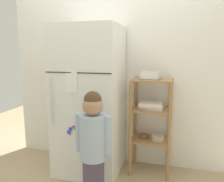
% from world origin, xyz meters
% --- Properties ---
extents(ground_plane, '(6.00, 6.00, 0.00)m').
position_xyz_m(ground_plane, '(0.00, 0.00, 0.00)').
color(ground_plane, tan).
extents(kitchen_wall_back, '(2.63, 0.03, 2.11)m').
position_xyz_m(kitchen_wall_back, '(0.00, 0.35, 1.06)').
color(kitchen_wall_back, silver).
rests_on(kitchen_wall_back, ground).
extents(refrigerator, '(0.69, 0.63, 1.61)m').
position_xyz_m(refrigerator, '(-0.23, 0.02, 0.81)').
color(refrigerator, white).
rests_on(refrigerator, ground).
extents(child_standing, '(0.33, 0.24, 1.01)m').
position_xyz_m(child_standing, '(0.01, -0.51, 0.61)').
color(child_standing, '#56475D').
rests_on(child_standing, ground).
extents(pantry_shelf_unit, '(0.44, 0.33, 1.05)m').
position_xyz_m(pantry_shelf_unit, '(0.44, 0.15, 0.64)').
color(pantry_shelf_unit, '#9E7247').
rests_on(pantry_shelf_unit, ground).
extents(fruit_bin, '(0.20, 0.19, 0.08)m').
position_xyz_m(fruit_bin, '(0.42, 0.15, 1.08)').
color(fruit_bin, white).
rests_on(fruit_bin, pantry_shelf_unit).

